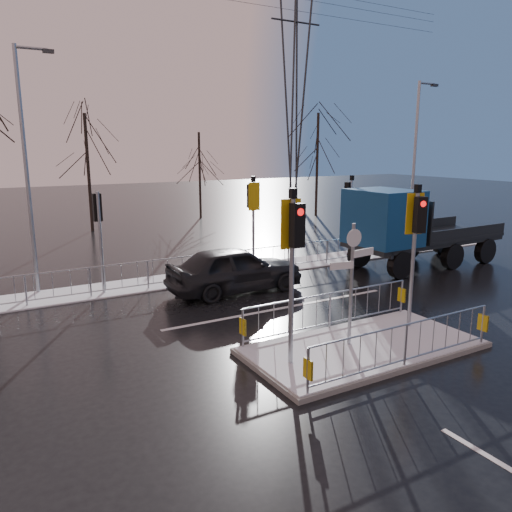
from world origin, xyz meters
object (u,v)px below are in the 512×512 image
street_lamp_right (415,160)px  street_lamp_left (28,163)px  traffic_island (363,335)px  car_far_lane (235,269)px  flatbed_truck (400,227)px

street_lamp_right → street_lamp_left: 17.03m
traffic_island → street_lamp_right: street_lamp_right is taller
traffic_island → street_lamp_left: 12.17m
car_far_lane → flatbed_truck: (7.45, -0.42, 0.96)m
street_lamp_left → street_lamp_right: bearing=-3.4°
traffic_island → flatbed_truck: bearing=39.3°
traffic_island → car_far_lane: size_ratio=1.25×
traffic_island → street_lamp_right: size_ratio=0.75×
flatbed_truck → street_lamp_right: street_lamp_right is taller
flatbed_truck → street_lamp_right: bearing=37.6°
traffic_island → flatbed_truck: traffic_island is taller
flatbed_truck → street_lamp_right: (3.54, 2.73, 2.61)m
traffic_island → street_lamp_right: (10.58, 8.49, 4.00)m
car_far_lane → street_lamp_left: (-6.01, 3.31, 3.67)m
car_far_lane → flatbed_truck: size_ratio=0.66×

